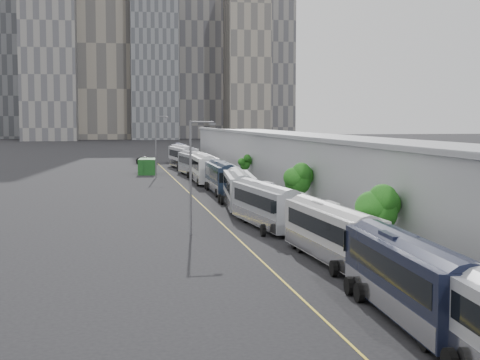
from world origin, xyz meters
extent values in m
cube|color=gray|center=(9.00, 55.00, 0.06)|extent=(10.00, 170.00, 0.12)
cube|color=gold|center=(-1.50, 55.00, 0.01)|extent=(0.12, 160.00, 0.02)
cube|color=gray|center=(13.00, 55.00, 3.40)|extent=(12.00, 160.00, 6.80)
cube|color=gray|center=(13.00, 55.00, 5.85)|extent=(12.45, 160.40, 2.57)
cube|color=gray|center=(7.10, 55.00, 7.00)|extent=(0.30, 160.00, 0.40)
cube|color=slate|center=(-35.00, 300.00, 47.50)|extent=(22.00, 22.00, 95.00)
cube|color=gray|center=(-12.00, 320.00, 60.00)|extent=(26.00, 24.00, 120.00)
cube|color=slate|center=(8.00, 310.00, 40.00)|extent=(20.00, 20.00, 80.00)
cube|color=slate|center=(28.00, 330.00, 52.50)|extent=(24.00, 24.00, 105.00)
cube|color=gray|center=(48.00, 305.00, 35.00)|extent=(18.00, 18.00, 70.00)
cube|color=slate|center=(-55.00, 340.00, 55.00)|extent=(28.00, 26.00, 110.00)
cube|color=slate|center=(65.00, 340.00, 45.00)|extent=(22.00, 22.00, 90.00)
cube|color=black|center=(2.27, 19.28, 1.83)|extent=(3.07, 12.44, 2.99)
cube|color=black|center=(2.27, 19.09, 2.36)|extent=(3.05, 10.96, 1.02)
cube|color=silver|center=(2.27, 19.28, 0.87)|extent=(3.09, 12.19, 0.96)
cube|color=black|center=(2.27, 20.71, 3.46)|extent=(1.33, 2.14, 0.28)
cube|color=#B6B6B8|center=(2.77, 32.61, 1.80)|extent=(3.03, 12.24, 2.94)
cube|color=black|center=(2.77, 32.42, 2.33)|extent=(3.02, 10.79, 1.00)
cube|color=silver|center=(2.77, 32.61, 0.86)|extent=(3.06, 12.00, 0.94)
cube|color=#B6B6B8|center=(2.77, 34.01, 3.41)|extent=(1.31, 2.11, 0.28)
cube|color=gray|center=(1.76, 47.12, 1.82)|extent=(3.71, 12.50, 2.98)
cube|color=black|center=(1.76, 46.93, 2.36)|extent=(3.62, 11.04, 1.01)
cube|color=silver|center=(1.76, 47.12, 0.87)|extent=(3.72, 12.26, 0.95)
cube|color=gray|center=(1.76, 48.54, 3.46)|extent=(1.44, 2.20, 0.28)
cube|color=#9EA2A7|center=(1.80, 60.39, 1.86)|extent=(3.78, 12.74, 3.04)
cube|color=black|center=(1.80, 60.19, 2.41)|extent=(3.69, 11.25, 1.03)
cube|color=silver|center=(1.80, 60.39, 0.89)|extent=(3.80, 12.50, 0.97)
cube|color=#9EA2A7|center=(1.80, 61.83, 3.52)|extent=(1.47, 2.24, 0.29)
cube|color=#151F30|center=(2.33, 75.43, 1.88)|extent=(2.70, 12.76, 3.08)
cube|color=black|center=(2.33, 75.23, 2.44)|extent=(2.74, 11.23, 1.05)
cube|color=silver|center=(2.33, 75.43, 0.90)|extent=(2.74, 12.50, 0.99)
cube|color=#151F30|center=(2.33, 76.89, 3.57)|extent=(1.30, 2.17, 0.29)
cube|color=white|center=(1.95, 89.60, 2.03)|extent=(2.95, 13.73, 3.32)
cube|color=black|center=(1.95, 89.39, 2.62)|extent=(2.98, 12.09, 1.13)
cube|color=silver|center=(1.95, 89.60, 0.97)|extent=(2.99, 13.46, 1.06)
cube|color=white|center=(1.95, 91.18, 3.84)|extent=(1.40, 2.34, 0.32)
cube|color=gray|center=(1.95, 102.99, 1.86)|extent=(3.58, 12.75, 3.05)
cube|color=black|center=(1.95, 102.79, 2.41)|extent=(3.51, 11.25, 1.04)
cube|color=silver|center=(1.95, 102.99, 0.89)|extent=(3.60, 12.50, 0.98)
cube|color=gray|center=(1.95, 104.44, 3.53)|extent=(1.44, 2.23, 0.29)
cube|color=#B6B7C1|center=(1.98, 119.46, 2.07)|extent=(4.04, 14.20, 3.39)
cube|color=black|center=(1.98, 119.24, 2.69)|extent=(3.95, 12.53, 1.15)
cube|color=silver|center=(1.98, 119.46, 0.99)|extent=(4.06, 13.93, 1.09)
cube|color=#B6B7C1|center=(1.98, 121.07, 3.93)|extent=(1.61, 2.49, 0.32)
cube|color=#171A34|center=(2.71, 131.74, 2.01)|extent=(2.78, 13.58, 3.29)
cube|color=black|center=(2.71, 131.53, 2.60)|extent=(2.84, 11.95, 1.12)
cube|color=silver|center=(2.71, 131.74, 0.96)|extent=(2.82, 13.31, 1.05)
cube|color=#171A34|center=(2.71, 133.31, 3.81)|extent=(1.37, 2.30, 0.31)
cylinder|color=black|center=(5.37, 31.81, 1.68)|extent=(0.18, 0.18, 3.36)
sphere|color=#145715|center=(5.37, 31.81, 3.47)|extent=(2.61, 2.61, 2.61)
cylinder|color=black|center=(5.62, 52.10, 1.79)|extent=(0.18, 0.18, 3.58)
sphere|color=#145715|center=(5.62, 52.10, 3.63)|extent=(2.36, 2.36, 2.36)
cylinder|color=black|center=(6.15, 80.96, 1.64)|extent=(0.18, 0.18, 3.28)
sphere|color=#145715|center=(6.15, 80.96, 3.20)|extent=(1.31, 1.31, 1.31)
cylinder|color=#59595E|center=(-4.68, 44.79, 4.34)|extent=(0.18, 0.18, 8.67)
cylinder|color=#59595E|center=(-3.78, 44.79, 8.57)|extent=(1.80, 0.14, 0.14)
cube|color=#59595E|center=(-2.98, 44.79, 8.42)|extent=(0.50, 0.22, 0.18)
cylinder|color=#59595E|center=(-4.00, 100.02, 4.64)|extent=(0.18, 0.18, 9.28)
cylinder|color=#59595E|center=(-3.10, 100.02, 9.18)|extent=(1.80, 0.14, 0.14)
cube|color=#59595E|center=(-2.30, 100.02, 9.03)|extent=(0.50, 0.22, 0.18)
cube|color=#144317|center=(-4.92, 107.46, 1.24)|extent=(3.28, 6.17, 2.47)
imported|color=black|center=(-4.11, 133.68, 0.73)|extent=(3.45, 5.65, 1.46)
camera|label=1|loc=(-10.64, -10.80, 8.81)|focal=55.00mm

